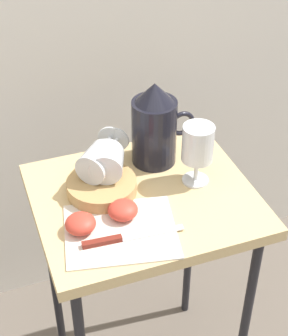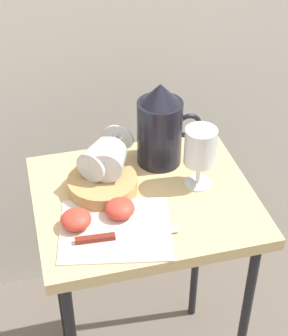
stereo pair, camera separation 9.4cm
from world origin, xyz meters
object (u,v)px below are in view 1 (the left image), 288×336
pitcher (155,130)px  wine_glass_tipped_near (99,161)px  table (144,222)px  basket_tray (102,187)px  apple_half_right (123,210)px  knife (118,239)px  wine_glass_upright (198,147)px  wine_glass_tipped_far (107,161)px  apple_half_left (80,224)px

pitcher → wine_glass_tipped_near: size_ratio=1.43×
table → pitcher: pitcher is taller
basket_tray → apple_half_right: size_ratio=2.44×
table → apple_half_right: apple_half_right is taller
apple_half_right → knife: size_ratio=0.30×
wine_glass_upright → wine_glass_tipped_near: size_ratio=1.01×
pitcher → wine_glass_tipped_far: bearing=-156.9°
basket_tray → knife: (-0.01, -0.17, -0.01)m
wine_glass_tipped_near → apple_half_left: size_ratio=2.28×
knife → apple_half_left: bearing=138.7°
wine_glass_tipped_far → apple_half_right: wine_glass_tipped_far is taller
table → apple_half_left: 0.21m
wine_glass_tipped_far → apple_half_left: bearing=-127.5°
basket_tray → apple_half_right: bearing=-78.9°
wine_glass_upright → apple_half_left: (-0.30, -0.08, -0.08)m
apple_half_right → table: bearing=38.6°
wine_glass_upright → wine_glass_tipped_far: (-0.20, 0.05, -0.03)m
wine_glass_tipped_near → knife: 0.21m
basket_tray → knife: basket_tray is taller
pitcher → apple_half_left: 0.31m
pitcher → apple_half_right: pitcher is taller
knife → pitcher: bearing=54.9°
pitcher → wine_glass_tipped_near: (-0.16, -0.05, -0.02)m
pitcher → wine_glass_tipped_far: pitcher is taller
basket_tray → wine_glass_upright: wine_glass_upright is taller
wine_glass_tipped_near → apple_half_left: 0.17m
wine_glass_tipped_far → apple_half_right: bearing=-90.5°
apple_half_left → knife: bearing=-41.3°
basket_tray → knife: 0.17m
wine_glass_tipped_far → apple_half_left: size_ratio=2.32×
apple_half_left → pitcher: bearing=38.3°
wine_glass_tipped_near → pitcher: bearing=18.2°
wine_glass_upright → apple_half_right: bearing=-162.4°
pitcher → wine_glass_upright: size_ratio=1.41×
table → wine_glass_tipped_far: 0.18m
apple_half_left → wine_glass_upright: bearing=14.1°
basket_tray → wine_glass_upright: 0.24m
wine_glass_tipped_near → apple_half_right: size_ratio=2.28×
pitcher → wine_glass_tipped_far: 0.15m
wine_glass_upright → apple_half_right: 0.23m
basket_tray → apple_half_left: bearing=-125.7°
wine_glass_upright → apple_half_left: size_ratio=2.30×
wine_glass_tipped_far → pitcher: bearing=23.1°
wine_glass_upright → apple_half_left: 0.32m
basket_tray → wine_glass_tipped_far: (0.02, 0.02, 0.06)m
pitcher → knife: pitcher is taller
wine_glass_tipped_near → apple_half_left: bearing=-121.0°
basket_tray → apple_half_right: (0.02, -0.10, 0.00)m
table → wine_glass_tipped_near: bearing=140.2°
knife → apple_half_right: bearing=64.6°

